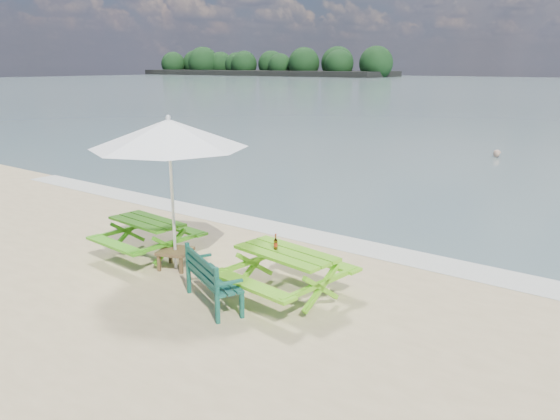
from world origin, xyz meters
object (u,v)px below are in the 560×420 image
Objects in this scene: park_bench at (214,289)px; swimmer at (496,169)px; side_table at (176,258)px; picnic_table_right at (286,276)px; picnic_table_left at (148,239)px; patio_umbrella at (169,134)px; beer_bottle at (276,244)px.

park_bench is 17.13m from swimmer.
park_bench is 1.98× the size of side_table.
swimmer is at bearing 94.35° from picnic_table_right.
swimmer is at bearing 85.84° from side_table.
picnic_table_right reaches higher than picnic_table_left.
swimmer is (-1.23, 16.22, -0.87)m from picnic_table_right.
picnic_table_left is 16.41m from swimmer.
picnic_table_right is at bearing 49.47° from park_bench.
patio_umbrella reaches higher than side_table.
side_table is at bearing -7.18° from picnic_table_left.
beer_bottle is 16.33m from swimmer.
picnic_table_left is at bearing 161.76° from park_bench.
picnic_table_right is at bearing 3.48° from patio_umbrella.
picnic_table_left is 7.34× the size of beer_bottle.
picnic_table_left is at bearing 172.82° from patio_umbrella.
side_table is 16.43m from swimmer.
picnic_table_right is at bearing -85.65° from swimmer.
side_table is 2.34m from beer_bottle.
beer_bottle is at bearing -176.27° from picnic_table_right.
park_bench is at bearing -23.64° from patio_umbrella.
side_table is 0.44× the size of swimmer.
beer_bottle is (-0.20, -0.01, 0.50)m from picnic_table_right.
picnic_table_right is 1.16m from park_bench.
park_bench is (-0.75, -0.88, -0.13)m from picnic_table_right.
picnic_table_left is 0.91× the size of picnic_table_right.
patio_umbrella is 2.20× the size of swimmer.
beer_bottle is at bearing 57.36° from park_bench.
picnic_table_left is 3.16m from beer_bottle.
beer_bottle is (2.23, 0.13, -1.62)m from patio_umbrella.
side_table is at bearing 180.00° from patio_umbrella.
park_bench is 1.83m from side_table.
picnic_table_left is 2.32m from patio_umbrella.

